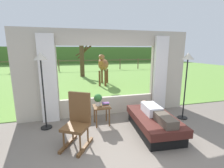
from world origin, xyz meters
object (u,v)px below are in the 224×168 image
Objects in this scene: potted_plant at (98,99)px; horse at (103,65)px; book_stack at (105,104)px; side_table at (102,109)px; floor_lamp_left at (41,68)px; reclining_person at (155,112)px; recliner_sofa at (154,123)px; rocking_chair at (78,120)px; pasture_tree at (82,59)px; floor_lamp_right at (187,66)px.

potted_plant is 0.18× the size of horse.
potted_plant is 0.24m from book_stack.
floor_lamp_left is at bearing 173.75° from side_table.
horse reaches higher than book_stack.
reclining_person is 4.49× the size of potted_plant.
rocking_chair reaches higher than recliner_sofa.
horse is at bearing 103.58° from rocking_chair.
pasture_tree is at bearing 115.05° from rocking_chair.
pasture_tree is at bearing 104.12° from floor_lamp_right.
book_stack is at bearing -34.58° from potted_plant.
floor_lamp_left is at bearing 174.27° from floor_lamp_right.
pasture_tree is (0.91, 9.09, 0.74)m from rocking_chair.
potted_plant is (-0.08, 0.06, 0.28)m from side_table.
reclining_person is 0.75× the size of floor_lamp_right.
recliner_sofa is at bearing -18.80° from floor_lamp_left.
reclining_person is 1.50m from potted_plant.
floor_lamp_left is at bearing 171.94° from book_stack.
horse reaches higher than side_table.
side_table is at bearing 81.11° from rocking_chair.
side_table is 0.29m from potted_plant.
recliner_sofa is 0.93× the size of floor_lamp_right.
horse is (-1.29, 5.13, -0.39)m from floor_lamp_right.
book_stack is (0.09, -0.06, 0.15)m from side_table.
side_table is at bearing 147.52° from book_stack.
reclining_person reaches higher than recliner_sofa.
reclining_person is 1.82m from rocking_chair.
rocking_chair is 1.05m from potted_plant.
floor_lamp_right reaches higher than rocking_chair.
rocking_chair is 1.59m from floor_lamp_left.
recliner_sofa is 8.91× the size of book_stack.
side_table is at bearing 97.70° from horse.
pasture_tree reaches higher than floor_lamp_left.
potted_plant is 1.60m from floor_lamp_left.
floor_lamp_left is 0.68× the size of pasture_tree.
floor_lamp_right is at bearing -6.62° from potted_plant.
floor_lamp_left is (-1.52, 0.21, 0.98)m from book_stack.
floor_lamp_right reaches higher than potted_plant.
recliner_sofa is 0.92× the size of floor_lamp_left.
floor_lamp_right is 0.68× the size of pasture_tree.
horse is at bearing 78.49° from book_stack.
pasture_tree reaches higher than rocking_chair.
floor_lamp_right is 8.78m from pasture_tree.
potted_plant is 1.61× the size of book_stack.
pasture_tree is at bearing -55.46° from horse.
floor_lamp_left is (-2.58, 0.93, 1.04)m from reclining_person.
floor_lamp_left reaches higher than reclining_person.
floor_lamp_left is at bearing 175.91° from potted_plant.
pasture_tree reaches higher than potted_plant.
pasture_tree is at bearing 87.71° from potted_plant.
book_stack is (0.17, -0.12, -0.13)m from potted_plant.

